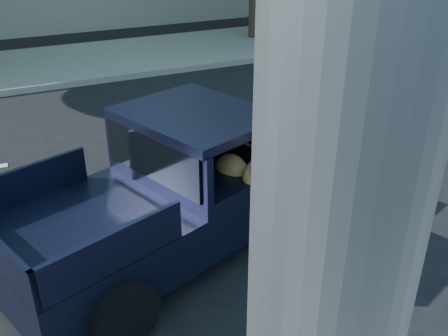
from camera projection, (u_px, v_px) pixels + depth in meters
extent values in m
plane|color=black|center=(278.00, 219.00, 6.87)|extent=(120.00, 120.00, 0.00)
cube|color=gray|center=(108.00, 59.00, 14.19)|extent=(60.00, 4.00, 0.15)
cube|color=black|center=(185.00, 200.00, 6.20)|extent=(5.04, 3.25, 0.60)
cube|color=black|center=(272.00, 135.00, 7.09)|extent=(1.87, 2.15, 0.14)
cube|color=black|center=(196.00, 116.00, 5.86)|extent=(1.89, 2.10, 0.11)
cube|color=black|center=(238.00, 124.00, 6.47)|extent=(0.73, 1.55, 0.51)
cube|color=black|center=(231.00, 188.00, 6.12)|extent=(0.63, 0.63, 0.34)
cube|color=black|center=(308.00, 162.00, 5.82)|extent=(0.10, 0.07, 0.14)
cube|color=silver|center=(391.00, 20.00, 16.66)|extent=(4.93, 3.17, 0.54)
cube|color=navy|center=(415.00, 10.00, 15.48)|extent=(3.56, 0.97, 0.20)
cube|color=#9E0F0F|center=(414.00, 16.00, 15.56)|extent=(3.56, 0.97, 0.08)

